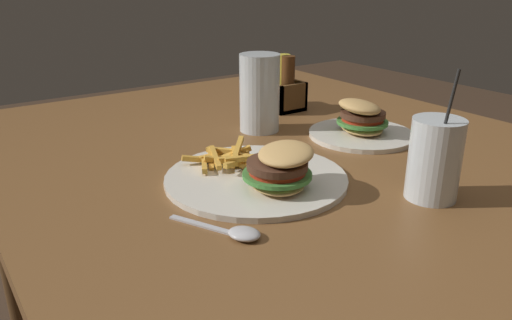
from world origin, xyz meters
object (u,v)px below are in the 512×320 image
object	(u,v)px
meal_plate_far	(361,124)
beer_glass	(260,96)
juice_glass	(434,162)
meal_plate_near	(263,173)
condiment_caddy	(281,88)
spoon	(239,232)

from	to	relation	value
meal_plate_far	beer_glass	bearing A→B (deg)	-137.09
meal_plate_far	juice_glass	bearing A→B (deg)	-25.33
juice_glass	meal_plate_near	bearing A→B (deg)	-135.47
juice_glass	condiment_caddy	xyz separation A→B (m)	(-0.57, 0.13, -0.00)
juice_glass	meal_plate_far	distance (m)	0.32
beer_glass	meal_plate_far	xyz separation A→B (m)	(0.16, 0.15, -0.05)
spoon	condiment_caddy	world-z (taller)	condiment_caddy
meal_plate_near	beer_glass	xyz separation A→B (m)	(-0.25, 0.17, 0.06)
meal_plate_near	juice_glass	bearing A→B (deg)	44.53
meal_plate_near	meal_plate_far	distance (m)	0.34
meal_plate_near	juice_glass	distance (m)	0.27
meal_plate_near	meal_plate_far	xyz separation A→B (m)	(-0.09, 0.32, 0.01)
meal_plate_near	beer_glass	distance (m)	0.31
meal_plate_far	spoon	bearing A→B (deg)	-64.78
beer_glass	spoon	size ratio (longest dim) A/B	1.20
beer_glass	juice_glass	bearing A→B (deg)	2.44
spoon	condiment_caddy	xyz separation A→B (m)	(-0.50, 0.45, 0.05)
beer_glass	condiment_caddy	xyz separation A→B (m)	(-0.12, 0.15, -0.02)
beer_glass	spoon	distance (m)	0.49
spoon	condiment_caddy	size ratio (longest dim) A/B	1.01
beer_glass	meal_plate_far	bearing A→B (deg)	42.91
condiment_caddy	juice_glass	bearing A→B (deg)	-13.30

